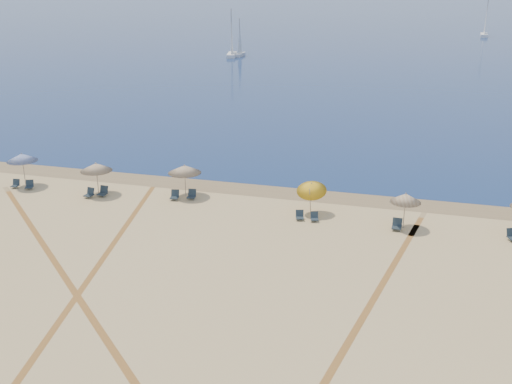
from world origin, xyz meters
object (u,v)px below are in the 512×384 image
at_px(chair_0, 16,184).
at_px(chair_8, 397,225).
at_px(umbrella_2, 185,169).
at_px(chair_6, 300,216).
at_px(umbrella_4, 406,198).
at_px(chair_1, 29,185).
at_px(umbrella_0, 22,157).
at_px(sailboat_3, 485,24).
at_px(sailboat_0, 240,45).
at_px(chair_5, 192,195).
at_px(sailboat_1, 232,42).
at_px(chair_4, 175,195).
at_px(umbrella_3, 311,187).
at_px(chair_3, 103,192).
at_px(chair_7, 314,217).
at_px(umbrella_1, 96,167).
at_px(chair_2, 90,193).
at_px(chair_9, 512,235).

height_order(chair_0, chair_8, chair_8).
xyz_separation_m(umbrella_2, chair_6, (8.67, -2.16, -1.73)).
height_order(umbrella_4, chair_1, umbrella_4).
bearing_deg(umbrella_0, sailboat_3, 71.76).
distance_m(umbrella_0, sailboat_0, 77.08).
distance_m(chair_5, sailboat_1, 77.68).
xyz_separation_m(umbrella_0, umbrella_4, (27.42, -0.67, -0.24)).
bearing_deg(chair_4, chair_6, -16.00).
distance_m(umbrella_3, chair_6, 2.01).
bearing_deg(chair_4, chair_3, 179.71).
bearing_deg(umbrella_4, chair_1, 179.57).
bearing_deg(chair_6, chair_5, 151.57).
relative_size(chair_0, chair_4, 0.92).
bearing_deg(chair_5, chair_0, 178.85).
distance_m(chair_3, chair_8, 20.43).
bearing_deg(chair_1, umbrella_2, -12.25).
distance_m(chair_7, sailboat_1, 82.09).
distance_m(umbrella_3, chair_3, 14.92).
xyz_separation_m(umbrella_2, chair_8, (14.77, -2.19, -1.68)).
relative_size(chair_3, sailboat_3, 0.07).
distance_m(umbrella_0, chair_0, 2.07).
relative_size(chair_0, sailboat_3, 0.07).
height_order(chair_0, chair_7, chair_0).
height_order(chair_6, chair_8, chair_8).
height_order(chair_3, sailboat_1, sailboat_1).
bearing_deg(umbrella_1, chair_5, 7.09).
distance_m(umbrella_3, sailboat_0, 81.57).
bearing_deg(chair_2, chair_6, 6.90).
height_order(chair_8, sailboat_0, sailboat_0).
distance_m(chair_8, chair_9, 6.66).
distance_m(chair_4, sailboat_0, 78.67).
bearing_deg(chair_5, chair_1, 179.29).
relative_size(chair_2, sailboat_1, 0.08).
bearing_deg(umbrella_2, chair_9, -5.31).
bearing_deg(chair_1, chair_3, -19.59).
bearing_deg(chair_1, chair_9, -20.79).
bearing_deg(umbrella_3, chair_3, -178.02).
xyz_separation_m(chair_8, chair_9, (6.66, 0.20, -0.01)).
xyz_separation_m(umbrella_0, chair_0, (-0.50, -0.48, -1.95)).
bearing_deg(chair_8, chair_1, -178.06).
distance_m(umbrella_0, umbrella_4, 27.43).
distance_m(chair_0, chair_4, 12.33).
distance_m(umbrella_2, chair_0, 13.00).
relative_size(umbrella_3, umbrella_4, 1.06).
bearing_deg(chair_6, chair_1, 162.07).
height_order(umbrella_4, chair_5, umbrella_4).
distance_m(chair_0, sailboat_3, 137.98).
xyz_separation_m(umbrella_1, sailboat_3, (36.88, 130.59, 0.99)).
xyz_separation_m(umbrella_2, sailboat_1, (-19.72, 74.48, 0.70)).
bearing_deg(chair_7, umbrella_2, 153.14).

